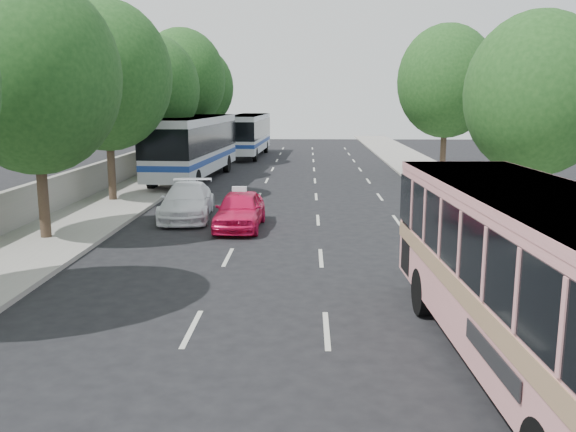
{
  "coord_description": "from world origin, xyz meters",
  "views": [
    {
      "loc": [
        0.58,
        -14.33,
        4.88
      ],
      "look_at": [
        0.02,
        2.58,
        1.6
      ],
      "focal_mm": 38.0,
      "sensor_mm": 36.0,
      "label": 1
    }
  ],
  "objects_px": {
    "tour_coach_rear": "(248,132)",
    "tour_coach_front": "(194,142)",
    "pink_bus": "(533,264)",
    "pink_taxi": "(240,210)",
    "white_pickup": "(187,201)"
  },
  "relations": [
    {
      "from": "pink_bus",
      "to": "tour_coach_rear",
      "type": "relative_size",
      "value": 0.89
    },
    {
      "from": "pink_taxi",
      "to": "tour_coach_rear",
      "type": "relative_size",
      "value": 0.35
    },
    {
      "from": "pink_bus",
      "to": "pink_taxi",
      "type": "relative_size",
      "value": 2.5
    },
    {
      "from": "pink_bus",
      "to": "pink_taxi",
      "type": "bearing_deg",
      "value": 115.27
    },
    {
      "from": "pink_taxi",
      "to": "tour_coach_rear",
      "type": "xyz_separation_m",
      "value": [
        -2.5,
        29.04,
        1.4
      ]
    },
    {
      "from": "white_pickup",
      "to": "tour_coach_rear",
      "type": "distance_m",
      "value": 27.19
    },
    {
      "from": "tour_coach_rear",
      "to": "pink_bus",
      "type": "bearing_deg",
      "value": -75.52
    },
    {
      "from": "tour_coach_front",
      "to": "tour_coach_rear",
      "type": "relative_size",
      "value": 1.09
    },
    {
      "from": "pink_bus",
      "to": "tour_coach_rear",
      "type": "height_order",
      "value": "tour_coach_rear"
    },
    {
      "from": "pink_bus",
      "to": "tour_coach_rear",
      "type": "bearing_deg",
      "value": 99.74
    },
    {
      "from": "tour_coach_front",
      "to": "tour_coach_rear",
      "type": "xyz_separation_m",
      "value": [
        1.8,
        15.17,
        -0.17
      ]
    },
    {
      "from": "tour_coach_rear",
      "to": "tour_coach_front",
      "type": "bearing_deg",
      "value": -94.56
    },
    {
      "from": "white_pickup",
      "to": "pink_bus",
      "type": "bearing_deg",
      "value": -62.63
    },
    {
      "from": "white_pickup",
      "to": "tour_coach_rear",
      "type": "xyz_separation_m",
      "value": [
        -0.11,
        27.15,
        1.4
      ]
    },
    {
      "from": "pink_taxi",
      "to": "tour_coach_front",
      "type": "distance_m",
      "value": 14.61
    }
  ]
}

